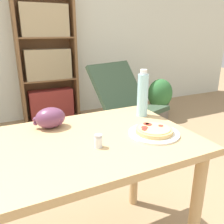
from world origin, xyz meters
name	(u,v)px	position (x,y,z in m)	size (l,w,h in m)	color
wall_back	(14,26)	(0.00, 2.62, 1.30)	(8.00, 0.05, 2.60)	silver
dining_table	(66,165)	(-0.06, 0.05, 0.64)	(1.25, 0.71, 0.75)	tan
pizza_on_plate	(154,132)	(0.37, -0.04, 0.77)	(0.25, 0.25, 0.04)	white
grape_bunch	(50,118)	(-0.07, 0.28, 0.81)	(0.17, 0.12, 0.11)	#6B3856
drink_bottle	(143,95)	(0.47, 0.22, 0.88)	(0.06, 0.06, 0.28)	#A3DBEA
salt_shaker	(98,141)	(0.07, -0.05, 0.78)	(0.04, 0.04, 0.06)	white
lounge_chair_far	(128,116)	(1.04, 1.37, 0.29)	(0.84, 0.93, 0.88)	slate
bookshelf	(48,63)	(0.36, 2.46, 0.82)	(0.79, 0.27, 1.74)	brown
potted_plant_floor	(160,98)	(1.80, 1.77, 0.31)	(0.37, 0.32, 0.59)	#70665B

